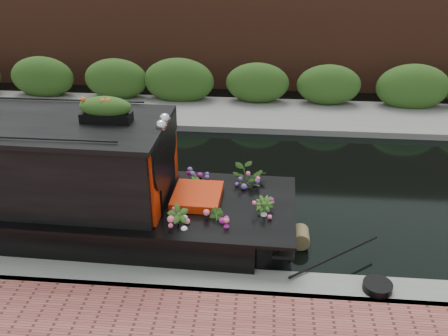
{
  "coord_description": "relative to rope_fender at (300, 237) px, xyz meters",
  "views": [
    {
      "loc": [
        2.54,
        -9.37,
        5.39
      ],
      "look_at": [
        1.76,
        -0.6,
        0.81
      ],
      "focal_mm": 40.0,
      "sensor_mm": 36.0,
      "label": 1
    }
  ],
  "objects": [
    {
      "name": "far_bank_path",
      "position": [
        -3.25,
        6.11,
        -0.16
      ],
      "size": [
        40.0,
        2.4,
        0.34
      ],
      "primitive_type": "cube",
      "color": "slate",
      "rests_on": "ground"
    },
    {
      "name": "ground",
      "position": [
        -3.25,
        1.91,
        -0.16
      ],
      "size": [
        80.0,
        80.0,
        0.0
      ],
      "primitive_type": "plane",
      "color": "black",
      "rests_on": "ground"
    },
    {
      "name": "coiled_mooring_rope",
      "position": [
        1.09,
        -1.41,
        0.15
      ],
      "size": [
        0.45,
        0.45,
        0.12
      ],
      "primitive_type": "cylinder",
      "color": "black",
      "rests_on": "near_bank_coping"
    },
    {
      "name": "far_brick_wall",
      "position": [
        -3.25,
        9.11,
        -0.16
      ],
      "size": [
        40.0,
        1.0,
        8.0
      ],
      "primitive_type": "cube",
      "color": "#572D1D",
      "rests_on": "ground"
    },
    {
      "name": "far_hedge",
      "position": [
        -3.25,
        7.01,
        -0.16
      ],
      "size": [
        40.0,
        1.1,
        2.8
      ],
      "primitive_type": "cube",
      "color": "#2B4F1A",
      "rests_on": "ground"
    },
    {
      "name": "rope_fender",
      "position": [
        0.0,
        0.0,
        0.0
      ],
      "size": [
        0.32,
        0.41,
        0.32
      ],
      "primitive_type": "cylinder",
      "rotation": [
        1.57,
        0.0,
        0.0
      ],
      "color": "brown",
      "rests_on": "ground"
    },
    {
      "name": "near_bank_coping",
      "position": [
        -3.25,
        -1.39,
        -0.16
      ],
      "size": [
        40.0,
        0.6,
        0.5
      ],
      "primitive_type": "cube",
      "color": "slate",
      "rests_on": "ground"
    }
  ]
}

